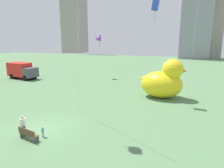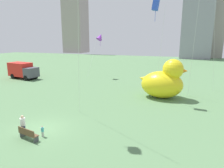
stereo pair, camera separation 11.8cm
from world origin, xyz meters
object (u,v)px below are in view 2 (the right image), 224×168
giant_inflatable_duck (164,81)px  kite_blue (156,6)px  person_adult (23,124)px  person_child (43,131)px  box_truck (23,71)px  kite_purple (100,37)px  park_bench (28,134)px

giant_inflatable_duck → kite_blue: size_ratio=0.51×
person_adult → giant_inflatable_duck: 16.46m
person_child → kite_blue: 16.84m
giant_inflatable_duck → box_truck: giant_inflatable_duck is taller
box_truck → kite_purple: 15.21m
person_child → giant_inflatable_duck: bearing=60.9°
giant_inflatable_duck → kite_purple: 16.87m
person_adult → kite_purple: kite_purple is taller
person_child → giant_inflatable_duck: 15.49m
person_adult → kite_purple: size_ratio=0.19×
park_bench → box_truck: bearing=132.7°
giant_inflatable_duck → kite_purple: kite_purple is taller
park_bench → person_adult: bearing=149.3°
kite_blue → person_adult: bearing=-123.1°
kite_blue → kite_purple: 16.55m
kite_blue → kite_purple: bearing=134.1°
park_bench → kite_purple: kite_purple is taller
person_child → kite_purple: 25.02m
park_bench → box_truck: (-16.89, 18.28, 0.96)m
box_truck → kite_blue: bearing=-13.3°
person_adult → giant_inflatable_duck: giant_inflatable_duck is taller
person_adult → person_child: person_adult is taller
person_child → box_truck: 24.87m
giant_inflatable_duck → kite_blue: kite_blue is taller
park_bench → person_adult: person_adult is taller
kite_blue → giant_inflatable_duck: bearing=54.3°
park_bench → kite_blue: size_ratio=0.16×
park_bench → kite_blue: kite_blue is taller
person_child → kite_blue: (6.34, 11.86, 10.13)m
person_adult → box_truck: (-16.05, 17.77, 0.57)m
person_adult → person_child: bearing=8.5°
giant_inflatable_duck → kite_blue: bearing=-125.7°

